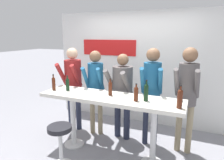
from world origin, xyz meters
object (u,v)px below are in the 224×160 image
object	(u,v)px
person_left	(96,83)
wine_bottle_5	(136,93)
person_center_left	(122,88)
wine_bottle_0	(68,84)
person_center_right	(187,88)
wine_bottle_3	(110,88)
bar_stool	(60,140)
person_center	(152,86)
tasting_table	(110,105)
person_far_left	(73,80)
wine_bottle_2	(146,91)
wine_bottle_4	(54,83)
wine_bottle_1	(180,98)

from	to	relation	value
person_left	wine_bottle_5	world-z (taller)	person_left
person_center_left	wine_bottle_0	bearing A→B (deg)	-133.35
person_center_right	wine_bottle_3	size ratio (longest dim) A/B	6.36
bar_stool	person_center	size ratio (longest dim) A/B	0.38
tasting_table	wine_bottle_0	xyz separation A→B (m)	(-0.82, 0.02, 0.28)
person_far_left	person_center	bearing A→B (deg)	-5.07
person_center	person_far_left	bearing A→B (deg)	172.43
person_center	wine_bottle_2	xyz separation A→B (m)	(0.04, -0.57, 0.05)
bar_stool	person_center_right	bearing A→B (deg)	35.04
person_center	wine_bottle_4	bearing A→B (deg)	-166.54
wine_bottle_2	person_left	bearing A→B (deg)	154.26
tasting_table	person_far_left	size ratio (longest dim) A/B	1.35
tasting_table	person_center_left	world-z (taller)	person_center_left
person_left	wine_bottle_3	bearing A→B (deg)	-53.45
person_center_left	wine_bottle_3	size ratio (longest dim) A/B	5.84
wine_bottle_1	wine_bottle_2	bearing A→B (deg)	165.57
wine_bottle_1	wine_bottle_3	size ratio (longest dim) A/B	1.13
person_far_left	wine_bottle_1	xyz separation A→B (m)	(2.17, -0.69, 0.09)
person_left	wine_bottle_1	distance (m)	1.77
person_far_left	wine_bottle_2	bearing A→B (deg)	-23.70
person_center	person_center_right	xyz separation A→B (m)	(0.59, -0.01, 0.02)
wine_bottle_4	tasting_table	bearing A→B (deg)	2.90
person_center	wine_bottle_5	bearing A→B (deg)	-106.58
person_center_left	wine_bottle_5	bearing A→B (deg)	-44.44
person_far_left	wine_bottle_1	size ratio (longest dim) A/B	5.41
person_far_left	wine_bottle_3	bearing A→B (deg)	-30.97
person_far_left	wine_bottle_4	size ratio (longest dim) A/B	6.04
wine_bottle_4	wine_bottle_5	size ratio (longest dim) A/B	1.08
person_center	wine_bottle_1	bearing A→B (deg)	-60.32
tasting_table	wine_bottle_3	xyz separation A→B (m)	(-0.01, 0.05, 0.29)
person_left	wine_bottle_4	world-z (taller)	person_left
wine_bottle_2	wine_bottle_3	bearing A→B (deg)	175.72
tasting_table	person_center	bearing A→B (deg)	45.67
person_left	wine_bottle_3	distance (m)	0.74
tasting_table	bar_stool	bearing A→B (deg)	-130.92
person_far_left	person_center_left	bearing A→B (deg)	-3.22
bar_stool	wine_bottle_1	size ratio (longest dim) A/B	2.12
person_center_left	wine_bottle_2	world-z (taller)	person_center_left
person_center_left	wine_bottle_0	distance (m)	1.02
bar_stool	wine_bottle_1	xyz separation A→B (m)	(1.63, 0.50, 0.73)
person_center_left	wine_bottle_1	distance (m)	1.32
person_far_left	wine_bottle_0	size ratio (longest dim) A/B	6.38
person_left	wine_bottle_5	distance (m)	1.18
wine_bottle_5	tasting_table	bearing A→B (deg)	172.10
person_left	person_center_right	bearing A→B (deg)	-10.08
person_far_left	wine_bottle_0	distance (m)	0.62
person_center_left	wine_bottle_0	world-z (taller)	person_center_left
wine_bottle_2	wine_bottle_4	bearing A→B (deg)	-177.98
person_left	person_center	bearing A→B (deg)	-9.36
person_center_left	tasting_table	bearing A→B (deg)	-78.46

